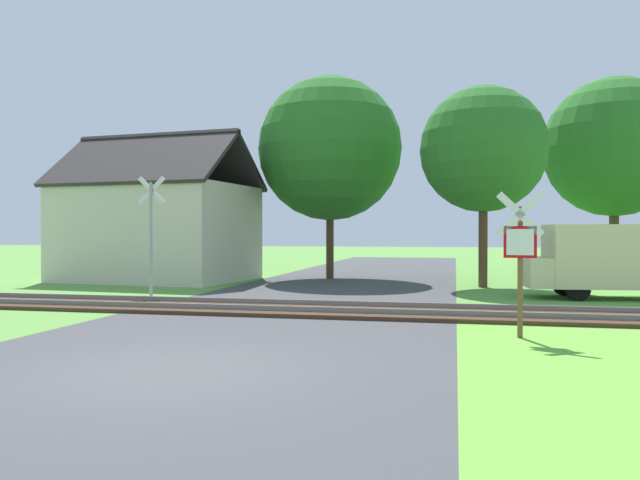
{
  "coord_description": "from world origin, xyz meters",
  "views": [
    {
      "loc": [
        4.03,
        -8.25,
        2.0
      ],
      "look_at": [
        0.5,
        8.0,
        1.8
      ],
      "focal_mm": 35.0,
      "sensor_mm": 36.0,
      "label": 1
    }
  ],
  "objects_px": {
    "tree_center": "(330,149)",
    "crossing_sign_far": "(151,228)",
    "stop_sign_near": "(520,252)",
    "tree_far": "(614,147)",
    "tree_right": "(483,150)",
    "mail_truck": "(614,258)",
    "house": "(158,229)"
  },
  "relations": [
    {
      "from": "tree_far",
      "to": "mail_truck",
      "type": "height_order",
      "value": "tree_far"
    },
    {
      "from": "crossing_sign_far",
      "to": "tree_center",
      "type": "relative_size",
      "value": 0.43
    },
    {
      "from": "crossing_sign_far",
      "to": "mail_truck",
      "type": "relative_size",
      "value": 0.74
    },
    {
      "from": "stop_sign_near",
      "to": "tree_center",
      "type": "bearing_deg",
      "value": -57.65
    },
    {
      "from": "tree_far",
      "to": "mail_truck",
      "type": "relative_size",
      "value": 1.75
    },
    {
      "from": "house",
      "to": "tree_center",
      "type": "distance_m",
      "value": 8.09
    },
    {
      "from": "tree_far",
      "to": "mail_truck",
      "type": "xyz_separation_m",
      "value": [
        -2.15,
        -9.32,
        -4.52
      ]
    },
    {
      "from": "tree_far",
      "to": "tree_right",
      "type": "height_order",
      "value": "tree_far"
    },
    {
      "from": "crossing_sign_far",
      "to": "tree_center",
      "type": "height_order",
      "value": "tree_center"
    },
    {
      "from": "crossing_sign_far",
      "to": "tree_right",
      "type": "height_order",
      "value": "tree_right"
    },
    {
      "from": "crossing_sign_far",
      "to": "mail_truck",
      "type": "xyz_separation_m",
      "value": [
        13.76,
        2.82,
        -0.9
      ]
    },
    {
      "from": "crossing_sign_far",
      "to": "tree_far",
      "type": "height_order",
      "value": "tree_far"
    },
    {
      "from": "tree_center",
      "to": "crossing_sign_far",
      "type": "bearing_deg",
      "value": -112.33
    },
    {
      "from": "stop_sign_near",
      "to": "crossing_sign_far",
      "type": "xyz_separation_m",
      "value": [
        -10.26,
        5.16,
        0.52
      ]
    },
    {
      "from": "stop_sign_near",
      "to": "mail_truck",
      "type": "bearing_deg",
      "value": -105.9
    },
    {
      "from": "tree_center",
      "to": "tree_far",
      "type": "xyz_separation_m",
      "value": [
        12.17,
        3.04,
        0.12
      ]
    },
    {
      "from": "stop_sign_near",
      "to": "tree_right",
      "type": "distance_m",
      "value": 11.7
    },
    {
      "from": "crossing_sign_far",
      "to": "house",
      "type": "bearing_deg",
      "value": 111.2
    },
    {
      "from": "house",
      "to": "crossing_sign_far",
      "type": "bearing_deg",
      "value": -58.81
    },
    {
      "from": "tree_center",
      "to": "tree_far",
      "type": "relative_size",
      "value": 0.99
    },
    {
      "from": "tree_right",
      "to": "house",
      "type": "bearing_deg",
      "value": 177.37
    },
    {
      "from": "stop_sign_near",
      "to": "mail_truck",
      "type": "distance_m",
      "value": 8.72
    },
    {
      "from": "stop_sign_near",
      "to": "crossing_sign_far",
      "type": "bearing_deg",
      "value": -18.96
    },
    {
      "from": "stop_sign_near",
      "to": "mail_truck",
      "type": "height_order",
      "value": "stop_sign_near"
    },
    {
      "from": "tree_far",
      "to": "tree_right",
      "type": "bearing_deg",
      "value": -133.8
    },
    {
      "from": "crossing_sign_far",
      "to": "mail_truck",
      "type": "bearing_deg",
      "value": 7.47
    },
    {
      "from": "crossing_sign_far",
      "to": "stop_sign_near",
      "type": "bearing_deg",
      "value": -30.81
    },
    {
      "from": "house",
      "to": "tree_right",
      "type": "height_order",
      "value": "tree_right"
    },
    {
      "from": "mail_truck",
      "to": "tree_right",
      "type": "bearing_deg",
      "value": 43.67
    },
    {
      "from": "house",
      "to": "tree_far",
      "type": "height_order",
      "value": "tree_far"
    },
    {
      "from": "crossing_sign_far",
      "to": "tree_far",
      "type": "relative_size",
      "value": 0.42
    },
    {
      "from": "stop_sign_near",
      "to": "house",
      "type": "distance_m",
      "value": 17.87
    }
  ]
}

